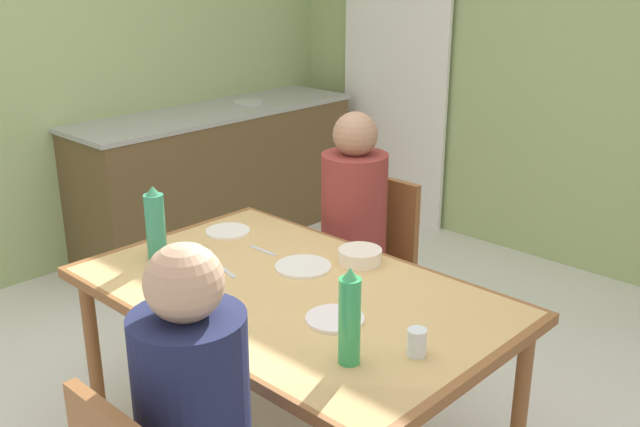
{
  "coord_description": "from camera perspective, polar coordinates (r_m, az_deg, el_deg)",
  "views": [
    {
      "loc": [
        1.93,
        -1.74,
        1.87
      ],
      "look_at": [
        0.21,
        0.07,
        0.98
      ],
      "focal_mm": 41.0,
      "sensor_mm": 36.0,
      "label": 1
    }
  ],
  "objects": [
    {
      "name": "dinner_plate_near_right",
      "position": [
        2.81,
        -1.33,
        -4.17
      ],
      "size": [
        0.22,
        0.22,
        0.01
      ],
      "primitive_type": "cylinder",
      "color": "white",
      "rests_on": "dining_table"
    },
    {
      "name": "cutlery_knife_far",
      "position": [
        2.78,
        -12.03,
        -4.99
      ],
      "size": [
        0.15,
        0.02,
        0.0
      ],
      "primitive_type": "cube",
      "rotation": [
        0.0,
        0.0,
        6.23
      ],
      "color": "silver",
      "rests_on": "dining_table"
    },
    {
      "name": "cutlery_fork_far",
      "position": [
        2.94,
        -9.78,
        -3.39
      ],
      "size": [
        0.13,
        0.1,
        0.0
      ],
      "primitive_type": "cube",
      "rotation": [
        0.0,
        0.0,
        2.52
      ],
      "color": "silver",
      "rests_on": "dining_table"
    },
    {
      "name": "water_bottle_green_far",
      "position": [
        2.14,
        2.32,
        -8.19
      ],
      "size": [
        0.07,
        0.07,
        0.31
      ],
      "color": "green",
      "rests_on": "dining_table"
    },
    {
      "name": "dining_table",
      "position": [
        2.67,
        -2.23,
        -7.11
      ],
      "size": [
        1.58,
        0.98,
        0.73
      ],
      "color": "brown",
      "rests_on": "ground_plane"
    },
    {
      "name": "person_near_diner",
      "position": [
        1.97,
        -9.6,
        -14.14
      ],
      "size": [
        0.3,
        0.37,
        0.77
      ],
      "color": "#22194A",
      "rests_on": "ground_plane"
    },
    {
      "name": "drinking_glass_by_near_diner",
      "position": [
        2.24,
        7.56,
        -9.93
      ],
      "size": [
        0.06,
        0.06,
        0.09
      ],
      "primitive_type": "cylinder",
      "color": "silver",
      "rests_on": "dining_table"
    },
    {
      "name": "cutlery_fork_near",
      "position": [
        2.97,
        -4.48,
        -2.89
      ],
      "size": [
        0.15,
        0.02,
        0.0
      ],
      "primitive_type": "cube",
      "rotation": [
        0.0,
        0.0,
        3.15
      ],
      "color": "silver",
      "rests_on": "dining_table"
    },
    {
      "name": "chair_far_diner",
      "position": [
        3.51,
        3.92,
        -3.39
      ],
      "size": [
        0.4,
        0.4,
        0.87
      ],
      "rotation": [
        0.0,
        0.0,
        3.14
      ],
      "color": "brown",
      "rests_on": "ground_plane"
    },
    {
      "name": "wall_left",
      "position": [
        4.75,
        -17.02,
        13.7
      ],
      "size": [
        0.1,
        3.71,
        2.88
      ],
      "primitive_type": "cube",
      "color": "#9AB271",
      "rests_on": "ground_plane"
    },
    {
      "name": "cutlery_knife_near",
      "position": [
        2.81,
        -7.4,
        -4.42
      ],
      "size": [
        0.15,
        0.05,
        0.0
      ],
      "primitive_type": "cube",
      "rotation": [
        0.0,
        0.0,
        6.05
      ],
      "color": "silver",
      "rests_on": "dining_table"
    },
    {
      "name": "dinner_plate_far_center",
      "position": [
        3.18,
        -7.2,
        -1.38
      ],
      "size": [
        0.19,
        0.19,
        0.01
      ],
      "primitive_type": "cylinder",
      "color": "white",
      "rests_on": "dining_table"
    },
    {
      "name": "person_far_diner",
      "position": [
        3.31,
        2.52,
        0.45
      ],
      "size": [
        0.3,
        0.37,
        0.77
      ],
      "rotation": [
        0.0,
        0.0,
        3.14
      ],
      "color": "brown",
      "rests_on": "ground_plane"
    },
    {
      "name": "curtain_panel",
      "position": [
        5.24,
        5.88,
        12.38
      ],
      "size": [
        0.9,
        0.03,
        2.42
      ],
      "primitive_type": "cube",
      "color": "white",
      "rests_on": "ground_plane"
    },
    {
      "name": "dinner_plate_near_left",
      "position": [
        2.43,
        1.17,
        -8.21
      ],
      "size": [
        0.2,
        0.2,
        0.01
      ],
      "primitive_type": "cylinder",
      "color": "white",
      "rests_on": "dining_table"
    },
    {
      "name": "wall_back",
      "position": [
        4.65,
        19.42,
        13.34
      ],
      "size": [
        4.55,
        0.1,
        2.88
      ],
      "primitive_type": "cube",
      "color": "#9BB16F",
      "rests_on": "ground_plane"
    },
    {
      "name": "ground_plane",
      "position": [
        3.2,
        -3.72,
        -16.16
      ],
      "size": [
        6.43,
        6.43,
        0.0
      ],
      "primitive_type": "plane",
      "color": "silver"
    },
    {
      "name": "water_bottle_green_near",
      "position": [
        2.91,
        -12.72,
        -0.89
      ],
      "size": [
        0.08,
        0.08,
        0.3
      ],
      "color": "#328C68",
      "rests_on": "dining_table"
    },
    {
      "name": "serving_bowl_center",
      "position": [
        2.85,
        3.15,
        -3.32
      ],
      "size": [
        0.17,
        0.17,
        0.05
      ],
      "primitive_type": "cylinder",
      "color": "#EFE2CB",
      "rests_on": "dining_table"
    },
    {
      "name": "kitchen_counter",
      "position": [
        5.0,
        -8.0,
        3.01
      ],
      "size": [
        0.61,
        2.03,
        0.91
      ],
      "color": "brown",
      "rests_on": "ground_plane"
    }
  ]
}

